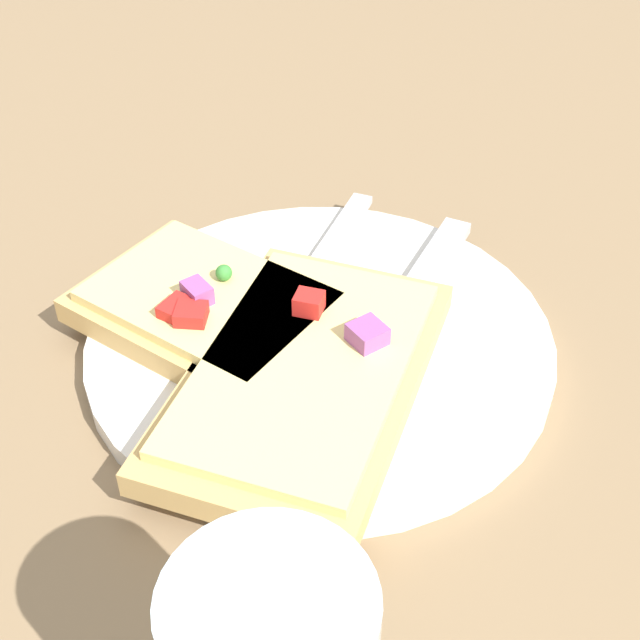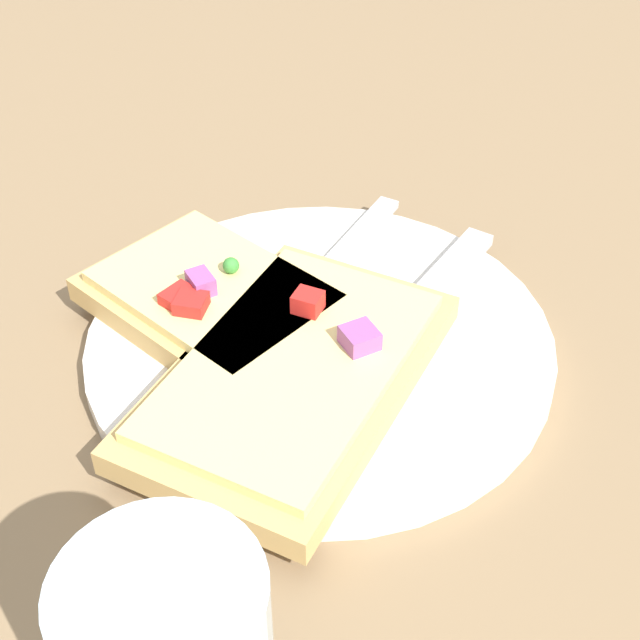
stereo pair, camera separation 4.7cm
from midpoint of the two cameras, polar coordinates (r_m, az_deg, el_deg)
The scene contains 7 objects.
ground_plane at distance 0.48m, azimuth -2.78°, elevation -2.11°, with size 4.00×4.00×0.00m, color #7F6647.
plate at distance 0.48m, azimuth -2.80°, elevation -1.58°, with size 0.25×0.25×0.01m.
fork at distance 0.49m, azimuth -4.61°, elevation 0.68°, with size 0.20×0.12×0.01m.
knife at distance 0.49m, azimuth 3.08°, elevation 1.19°, with size 0.18×0.10×0.01m.
pizza_slice_main at distance 0.44m, azimuth -4.05°, elevation -3.71°, with size 0.21×0.18×0.03m.
pizza_slice_corner at distance 0.48m, azimuth -9.93°, elevation 0.68°, with size 0.13×0.16×0.03m.
crumb_scatter at distance 0.46m, azimuth -6.87°, elevation -2.02°, with size 0.08×0.07×0.01m.
Camera 1 is at (0.23, 0.28, 0.32)m, focal length 50.00 mm.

